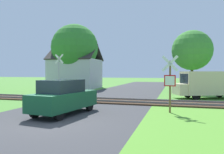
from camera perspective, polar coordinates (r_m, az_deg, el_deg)
ground_plane at (r=10.10m, az=-15.82°, el=-11.15°), size 160.00×160.00×0.00m
road_asphalt at (r=11.81m, az=-10.61°, el=-9.31°), size 7.64×80.00×0.01m
rail_track at (r=16.35m, az=-2.67°, el=-6.17°), size 60.00×2.60×0.22m
stop_sign_near at (r=12.00m, az=14.91°, el=-0.99°), size 0.87×0.19×3.07m
crossing_sign_far at (r=19.91m, az=-13.71°, el=1.23°), size 0.88×0.15×3.80m
house at (r=30.52m, az=-9.48°, el=1.13°), size 6.58×5.98×6.01m
tree_left at (r=30.11m, az=-9.70°, el=7.55°), size 6.28×6.28×8.65m
tree_right at (r=25.90m, az=20.19°, el=6.54°), size 4.41×4.41×6.82m
mail_truck at (r=19.62m, az=23.44°, el=-1.58°), size 5.24×3.50×2.24m
parked_car at (r=11.50m, az=-12.46°, el=-5.12°), size 2.16×4.18×1.78m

